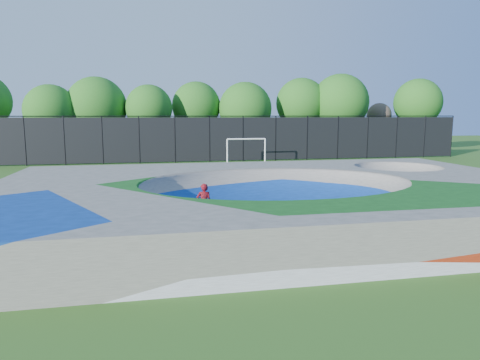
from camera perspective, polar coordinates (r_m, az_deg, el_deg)
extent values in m
plane|color=#2C5818|center=(17.45, 4.85, -4.94)|extent=(120.00, 120.00, 0.00)
cube|color=gray|center=(17.29, 4.88, -2.53)|extent=(22.00, 14.00, 1.50)
imported|color=red|center=(16.22, -4.81, -3.17)|extent=(0.59, 0.41, 1.55)
cube|color=black|center=(16.39, -4.78, -5.75)|extent=(0.79, 0.26, 0.05)
cylinder|color=white|center=(35.23, -1.71, 3.73)|extent=(0.12, 0.12, 2.14)
cylinder|color=white|center=(35.90, 3.36, 3.81)|extent=(0.12, 0.12, 2.14)
cylinder|color=white|center=(35.46, 0.85, 5.49)|extent=(3.21, 0.12, 0.12)
cylinder|color=black|center=(38.71, -26.76, 4.63)|extent=(0.09, 0.09, 4.00)
cylinder|color=black|center=(38.03, -22.39, 4.85)|extent=(0.09, 0.09, 4.00)
cylinder|color=black|center=(37.58, -17.88, 5.05)|extent=(0.09, 0.09, 4.00)
cylinder|color=black|center=(37.36, -13.29, 5.21)|extent=(0.09, 0.09, 4.00)
cylinder|color=black|center=(37.38, -8.67, 5.35)|extent=(0.09, 0.09, 4.00)
cylinder|color=black|center=(37.64, -4.08, 5.45)|extent=(0.09, 0.09, 4.00)
cylinder|color=black|center=(38.14, 0.41, 5.51)|extent=(0.09, 0.09, 4.00)
cylinder|color=black|center=(38.86, 4.76, 5.54)|extent=(0.09, 0.09, 4.00)
cylinder|color=black|center=(39.80, 8.94, 5.54)|extent=(0.09, 0.09, 4.00)
cylinder|color=black|center=(40.93, 12.90, 5.51)|extent=(0.09, 0.09, 4.00)
cylinder|color=black|center=(42.25, 16.63, 5.46)|extent=(0.09, 0.09, 4.00)
cylinder|color=black|center=(43.74, 20.12, 5.39)|extent=(0.09, 0.09, 4.00)
cylinder|color=black|center=(45.37, 23.37, 5.31)|extent=(0.09, 0.09, 4.00)
cylinder|color=black|center=(47.14, 26.38, 5.21)|extent=(0.09, 0.09, 4.00)
cube|color=black|center=(37.64, -4.08, 5.45)|extent=(48.00, 0.03, 3.80)
cylinder|color=black|center=(37.59, -4.12, 8.49)|extent=(48.00, 0.08, 0.08)
cylinder|color=#4B3425|center=(42.15, -23.66, 4.23)|extent=(0.44, 0.44, 2.74)
sphere|color=#23651A|center=(42.07, -23.92, 8.45)|extent=(4.64, 4.64, 4.64)
cylinder|color=#4B3425|center=(42.47, -18.36, 4.57)|extent=(0.44, 0.44, 2.79)
sphere|color=#23651A|center=(42.39, -18.59, 9.24)|extent=(5.52, 5.52, 5.52)
cylinder|color=#4B3425|center=(41.18, -11.91, 4.96)|extent=(0.44, 0.44, 3.14)
sphere|color=#23651A|center=(41.11, -12.05, 9.38)|extent=(4.30, 4.30, 4.30)
cylinder|color=#4B3425|center=(43.24, -5.78, 5.30)|extent=(0.44, 0.44, 3.19)
sphere|color=#23651A|center=(43.18, -5.85, 9.80)|extent=(4.78, 4.78, 4.78)
cylinder|color=#4B3425|center=(42.65, 0.68, 5.01)|extent=(0.44, 0.44, 2.76)
sphere|color=#23651A|center=(42.57, 0.69, 9.48)|extent=(5.20, 5.20, 5.20)
cylinder|color=#4B3425|center=(44.95, 8.07, 5.49)|extent=(0.44, 0.44, 3.36)
sphere|color=#23651A|center=(44.90, 8.17, 10.09)|extent=(5.14, 5.14, 5.14)
cylinder|color=#4B3425|center=(45.26, 13.03, 5.28)|extent=(0.44, 0.44, 3.21)
sphere|color=#23651A|center=(45.21, 13.20, 10.03)|extent=(5.74, 5.74, 5.74)
cylinder|color=#4B3425|center=(49.23, 17.92, 5.21)|extent=(0.44, 0.44, 2.99)
sphere|color=brown|center=(49.16, 18.06, 8.23)|extent=(2.60, 2.60, 2.60)
cylinder|color=#4B3425|center=(51.99, 22.39, 5.44)|extent=(0.44, 0.44, 3.54)
sphere|color=#23651A|center=(51.96, 22.63, 9.53)|extent=(5.19, 5.19, 5.19)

